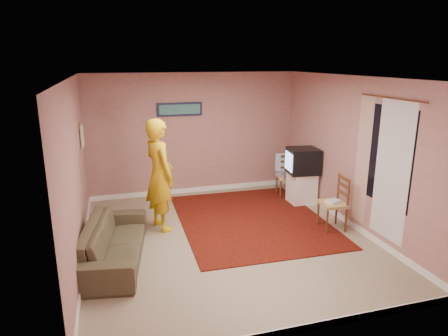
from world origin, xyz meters
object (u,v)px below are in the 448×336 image
object	(u,v)px
sofa	(114,242)
person	(160,175)
chair_b	(333,197)
tv_cabinet	(302,188)
chair_a	(287,172)
crt_tv	(303,161)

from	to	relation	value
sofa	person	xyz separation A→B (m)	(0.82, 1.00, 0.67)
chair_b	sofa	bearing A→B (deg)	-82.70
tv_cabinet	sofa	world-z (taller)	tv_cabinet
chair_a	sofa	world-z (taller)	chair_a
crt_tv	person	bearing A→B (deg)	-163.79
person	chair_b	bearing A→B (deg)	-126.32
tv_cabinet	person	distance (m)	3.04
crt_tv	chair_a	xyz separation A→B (m)	(-0.12, 0.45, -0.35)
tv_cabinet	chair_a	world-z (taller)	chair_a
sofa	crt_tv	bearing A→B (deg)	-59.22
tv_cabinet	chair_b	xyz separation A→B (m)	(-0.09, -1.34, 0.26)
chair_a	person	xyz separation A→B (m)	(-2.80, -0.92, 0.42)
chair_a	person	size ratio (longest dim) A/B	0.25
tv_cabinet	chair_b	world-z (taller)	chair_b
crt_tv	chair_a	bearing A→B (deg)	112.07
chair_b	person	world-z (taller)	person
tv_cabinet	crt_tv	distance (m)	0.57
tv_cabinet	crt_tv	world-z (taller)	crt_tv
chair_b	sofa	distance (m)	3.67
chair_a	person	world-z (taller)	person
tv_cabinet	person	size ratio (longest dim) A/B	0.33
crt_tv	chair_b	world-z (taller)	crt_tv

